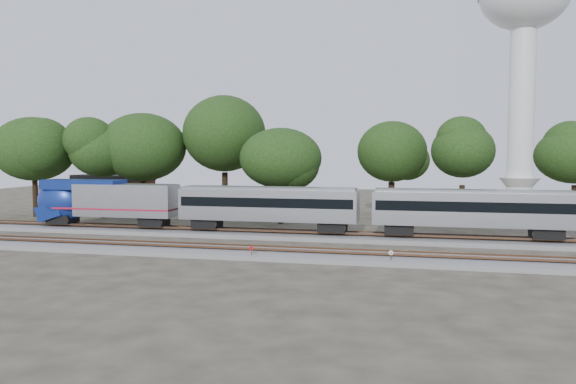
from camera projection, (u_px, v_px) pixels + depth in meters
name	position (u px, v px, depth m)	size (l,w,h in m)	color
ground	(260.00, 247.00, 49.02)	(160.00, 160.00, 0.00)	#383328
track_far	(277.00, 235.00, 54.84)	(160.00, 5.00, 0.73)	slate
track_near	(246.00, 252.00, 45.11)	(160.00, 5.00, 0.73)	slate
switch_stand_red	(251.00, 251.00, 42.88)	(0.34, 0.13, 1.09)	#512D19
switch_stand_white	(391.00, 256.00, 40.78)	(0.35, 0.14, 1.12)	#512D19
switch_lever	(340.00, 261.00, 41.63)	(0.50, 0.30, 0.30)	#512D19
water_tower	(524.00, 19.00, 90.89)	(14.55, 14.55, 40.29)	silver
brick_building	(114.00, 191.00, 84.21)	(11.69, 9.45, 4.94)	brown
tree_0	(34.00, 149.00, 71.57)	(8.84, 8.84, 12.46)	black
tree_1	(102.00, 151.00, 70.67)	(8.60, 8.60, 12.12)	black
tree_2	(143.00, 147.00, 71.12)	(9.08, 9.08, 12.80)	black
tree_3	(225.00, 134.00, 71.03)	(10.81, 10.81, 15.23)	black
tree_4	(281.00, 158.00, 64.62)	(7.72, 7.72, 10.88)	black
tree_5	(392.00, 152.00, 70.88)	(8.51, 8.51, 11.99)	black
tree_6	(463.00, 151.00, 63.47)	(8.58, 8.58, 12.10)	black
tree_7	(575.00, 156.00, 68.76)	(7.98, 7.98, 11.25)	black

